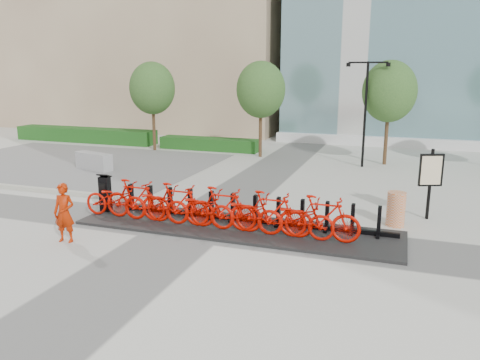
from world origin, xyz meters
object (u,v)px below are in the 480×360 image
(bike_0, at_px, (115,199))
(kiosk, at_px, (105,193))
(worker_red, at_px, (64,213))
(map_sign, at_px, (431,173))
(jersey_barrier, at_px, (94,161))
(construction_barrel, at_px, (396,209))

(bike_0, bearing_deg, kiosk, 57.60)
(worker_red, height_order, map_sign, map_sign)
(bike_0, bearing_deg, worker_red, 176.07)
(worker_red, bearing_deg, kiosk, 93.13)
(worker_red, bearing_deg, jersey_barrier, 113.61)
(kiosk, distance_m, jersey_barrier, 7.41)
(bike_0, distance_m, worker_red, 2.19)
(bike_0, relative_size, jersey_barrier, 1.03)
(worker_red, xyz_separation_m, jersey_barrier, (-5.20, 8.35, -0.42))
(bike_0, height_order, construction_barrel, bike_0)
(construction_barrel, bearing_deg, worker_red, -152.71)
(kiosk, bearing_deg, worker_red, -85.06)
(bike_0, height_order, jersey_barrier, bike_0)
(bike_0, distance_m, jersey_barrier, 8.17)
(worker_red, xyz_separation_m, map_sign, (9.42, 5.43, 0.66))
(worker_red, relative_size, map_sign, 0.73)
(map_sign, bearing_deg, jersey_barrier, 146.95)
(kiosk, height_order, construction_barrel, kiosk)
(bike_0, bearing_deg, construction_barrel, -75.19)
(map_sign, bearing_deg, worker_red, -171.80)
(jersey_barrier, bearing_deg, map_sign, 5.04)
(bike_0, height_order, worker_red, worker_red)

